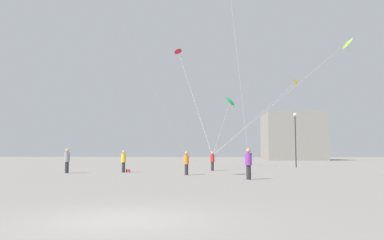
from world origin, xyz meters
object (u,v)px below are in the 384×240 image
person_in_purple (248,162)px  building_left_hall (292,137)px  kite_crimson_diamond (179,53)px  person_in_yellow (124,160)px  person_in_orange (186,162)px  kite_emerald_diamond (231,101)px  kite_amber_diamond (294,83)px  handbag_beside_flyer (128,171)px  person_in_red (212,160)px  person_in_grey (67,160)px  lamppost_east (295,132)px  kite_lime_diamond (346,44)px

person_in_purple → building_left_hall: bearing=-78.9°
kite_crimson_diamond → person_in_yellow: bearing=-101.3°
person_in_yellow → kite_crimson_diamond: (2.66, 13.25, 12.08)m
person_in_orange → kite_emerald_diamond: bearing=46.7°
kite_emerald_diamond → kite_amber_diamond: bearing=12.5°
building_left_hall → person_in_orange: bearing=-105.7°
handbag_beside_flyer → kite_crimson_diamond: bearing=80.1°
person_in_red → building_left_hall: size_ratio=0.12×
person_in_grey → kite_crimson_diamond: 20.11m
kite_amber_diamond → person_in_red: bearing=-126.9°
person_in_orange → handbag_beside_flyer: (-4.97, 3.23, -0.77)m
person_in_grey → lamppost_east: (19.48, 13.87, 2.82)m
lamppost_east → handbag_beside_flyer: bearing=-140.8°
person_in_purple → kite_lime_diamond: (10.82, 16.81, 11.54)m
person_in_red → kite_emerald_diamond: kite_emerald_diamond is taller
person_in_red → kite_emerald_diamond: (1.71, 10.65, 6.61)m
person_in_purple → person_in_orange: person_in_purple is taller
person_in_grey → person_in_red: 12.03m
person_in_orange → kite_crimson_diamond: 20.56m
person_in_purple → kite_crimson_diamond: (-6.71, 20.66, 12.04)m
kite_emerald_diamond → kite_crimson_diamond: bearing=-169.2°
person_in_purple → person_in_orange: size_ratio=1.10×
kite_crimson_diamond → handbag_beside_flyer: 18.57m
kite_emerald_diamond → lamppost_east: (6.91, -1.96, -3.67)m
kite_lime_diamond → handbag_beside_flyer: 25.18m
person_in_orange → kite_lime_diamond: bearing=7.4°
person_in_orange → person_in_red: size_ratio=0.99×
kite_lime_diamond → lamppost_east: (-4.71, 3.02, -8.69)m
person_in_yellow → kite_crimson_diamond: size_ratio=0.14×
building_left_hall → handbag_beside_flyer: building_left_hall is taller
person_in_grey → kite_emerald_diamond: bearing=-54.1°
kite_amber_diamond → kite_lime_diamond: bearing=-58.4°
person_in_red → lamppost_east: (8.62, 8.69, 2.94)m
person_in_red → kite_crimson_diamond: (-4.20, 9.52, 12.13)m
building_left_hall → person_in_red: bearing=-106.1°
person_in_red → kite_lime_diamond: bearing=-4.3°
kite_emerald_diamond → building_left_hall: bearing=72.3°
person_in_purple → person_in_red: person_in_purple is taller
person_in_purple → kite_amber_diamond: bearing=-83.5°
kite_crimson_diamond → kite_lime_diamond: bearing=-12.4°
person_in_red → kite_amber_diamond: size_ratio=0.13×
kite_lime_diamond → kite_emerald_diamond: kite_lime_diamond is taller
person_in_red → kite_lime_diamond: kite_lime_diamond is taller
kite_crimson_diamond → handbag_beside_flyer: (-2.31, -13.15, -12.91)m
kite_emerald_diamond → kite_amber_diamond: 8.04m
person_in_purple → kite_amber_diamond: 25.94m
person_in_yellow → person_in_red: (6.86, 3.73, -0.05)m
kite_emerald_diamond → handbag_beside_flyer: size_ratio=35.96×
kite_lime_diamond → person_in_grey: bearing=-155.8°
person_in_yellow → kite_crimson_diamond: kite_crimson_diamond is taller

